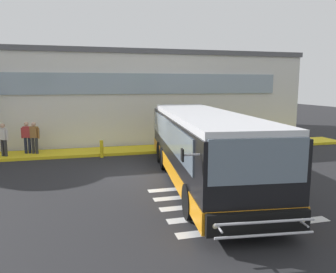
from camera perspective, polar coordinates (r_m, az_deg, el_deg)
The scene contains 9 objects.
ground_plane at distance 14.02m, azimuth -4.55°, elevation -6.48°, with size 80.00×90.00×0.02m, color #232326.
bay_paint_stripes at distance 10.74m, azimuth 10.30°, elevation -11.39°, with size 4.40×3.96×0.01m.
terminal_building at distance 25.04m, azimuth -10.87°, elevation 6.96°, with size 25.35×13.80×5.85m.
boarding_curb at distance 18.62m, azimuth -7.12°, elevation -2.39°, with size 27.55×2.00×0.15m, color yellow.
bus_main_foreground at distance 12.59m, azimuth 5.88°, elevation -1.99°, with size 4.15×11.28×2.70m.
passenger_near_column at distance 18.41m, azimuth -26.80°, elevation -0.25°, with size 0.51×0.39×1.68m.
passenger_by_doorway at distance 18.65m, azimuth -23.39°, elevation 0.09°, with size 0.58×0.29×1.68m.
passenger_at_curb_edge at distance 18.46m, azimuth -22.26°, elevation 0.18°, with size 0.54×0.48×1.68m.
safety_bollard_yellow at distance 17.25m, azimuth -11.51°, elevation -2.14°, with size 0.18×0.18×0.90m, color yellow.
Camera 1 is at (-2.30, -13.32, 3.71)m, focal length 34.92 mm.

